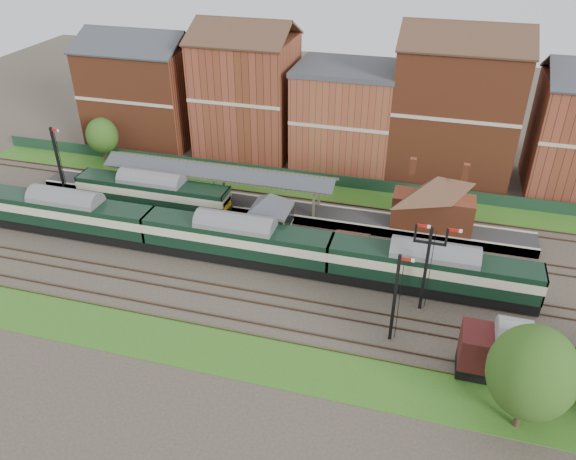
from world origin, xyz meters
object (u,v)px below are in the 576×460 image
(semaphore_bracket, at_px, (427,263))
(dmu_train, at_px, (236,239))
(platform_railcar, at_px, (153,193))
(goods_van_a, at_px, (508,354))
(signal_box, at_px, (271,219))

(semaphore_bracket, distance_m, dmu_train, 17.81)
(semaphore_bracket, height_order, dmu_train, semaphore_bracket)
(platform_railcar, height_order, goods_van_a, goods_van_a)
(signal_box, xyz_separation_m, dmu_train, (-2.46, -3.25, -0.76))
(semaphore_bracket, bearing_deg, platform_railcar, 163.03)
(semaphore_bracket, relative_size, platform_railcar, 0.47)
(signal_box, distance_m, platform_railcar, 14.84)
(semaphore_bracket, height_order, platform_railcar, semaphore_bracket)
(signal_box, relative_size, platform_railcar, 0.35)
(signal_box, height_order, dmu_train, signal_box)
(signal_box, height_order, goods_van_a, signal_box)
(signal_box, relative_size, goods_van_a, 0.89)
(signal_box, relative_size, dmu_train, 0.11)
(goods_van_a, bearing_deg, dmu_train, 159.36)
(platform_railcar, bearing_deg, dmu_train, -28.46)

